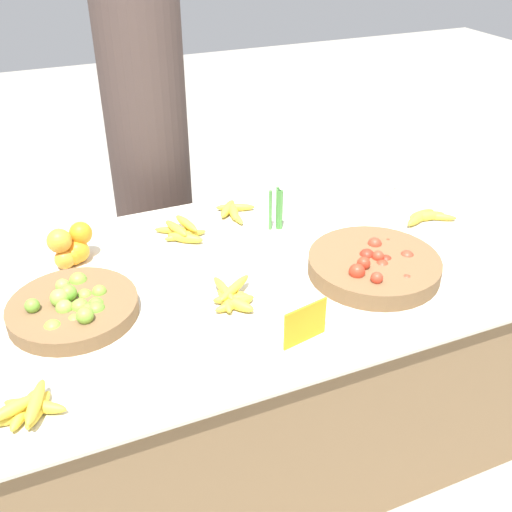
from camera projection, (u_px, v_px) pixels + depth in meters
ground_plane at (256, 427)px, 2.35m from camera, size 12.00×12.00×0.00m
market_table at (256, 355)px, 2.15m from camera, size 1.83×1.08×0.74m
lime_bowl at (74, 308)px, 1.73m from camera, size 0.37×0.37×0.09m
tomato_basket at (374, 265)px, 1.92m from camera, size 0.42×0.42×0.09m
orange_pile at (72, 247)px, 1.96m from camera, size 0.15×0.13×0.14m
metal_bowl at (360, 190)px, 2.36m from camera, size 0.28×0.28×0.10m
price_sign at (305, 324)px, 1.62m from camera, size 0.14×0.03×0.12m
veg_bundle at (277, 209)px, 2.15m from camera, size 0.05×0.04×0.16m
banana_bunch_front_left at (232, 297)px, 1.79m from camera, size 0.16×0.19×0.05m
banana_bunch_back_center at (425, 216)px, 2.24m from camera, size 0.22×0.12×0.03m
banana_bunch_front_center at (28, 408)px, 1.40m from camera, size 0.19×0.15×0.06m
banana_bunch_middle_left at (233, 210)px, 2.28m from camera, size 0.16×0.19×0.03m
banana_bunch_front_right at (182, 231)px, 2.12m from camera, size 0.17×0.18×0.06m
vendor_person at (150, 163)px, 2.60m from camera, size 0.34×0.34×1.69m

